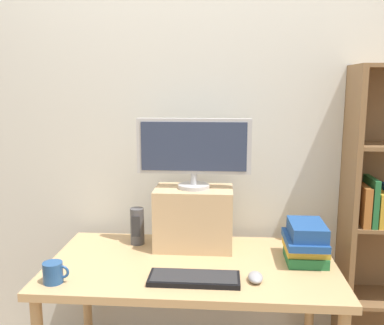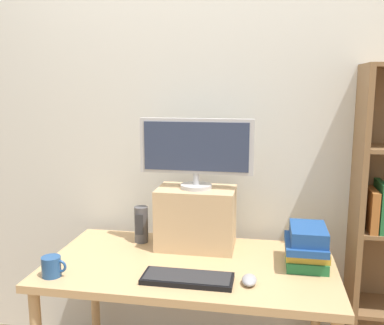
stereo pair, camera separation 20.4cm
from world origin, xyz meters
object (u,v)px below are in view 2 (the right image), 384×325
object	(u,v)px
desk	(190,277)
computer_monitor	(196,150)
desk_speaker	(141,224)
coffee_mug	(52,267)
book_stack	(307,246)
keyboard	(188,278)
computer_mouse	(249,280)
riser_box	(196,218)

from	to	relation	value
desk	computer_monitor	xyz separation A→B (m)	(-0.01, 0.20, 0.59)
desk_speaker	coffee_mug	bearing A→B (deg)	-118.97
book_stack	desk_speaker	bearing A→B (deg)	169.08
keyboard	book_stack	world-z (taller)	book_stack
desk	coffee_mug	bearing A→B (deg)	-155.85
coffee_mug	computer_mouse	bearing A→B (deg)	5.20
riser_box	desk_speaker	bearing A→B (deg)	176.67
desk	computer_monitor	size ratio (longest dim) A/B	2.37
keyboard	computer_mouse	world-z (taller)	computer_mouse
computer_mouse	keyboard	bearing A→B (deg)	-175.85
keyboard	desk_speaker	distance (m)	0.54
book_stack	riser_box	bearing A→B (deg)	165.03
keyboard	coffee_mug	bearing A→B (deg)	-174.34
book_stack	desk_speaker	xyz separation A→B (m)	(-0.85, 0.16, 0.00)
computer_monitor	computer_mouse	size ratio (longest dim) A/B	5.56
desk_speaker	keyboard	bearing A→B (deg)	-51.59
riser_box	desk_speaker	world-z (taller)	riser_box
book_stack	coffee_mug	xyz separation A→B (m)	(-1.12, -0.32, -0.05)
computer_mouse	desk_speaker	distance (m)	0.73
coffee_mug	desk_speaker	bearing A→B (deg)	61.03
computer_mouse	desk_speaker	xyz separation A→B (m)	(-0.60, 0.40, 0.08)
computer_monitor	coffee_mug	distance (m)	0.87
desk	desk_speaker	size ratio (longest dim) A/B	7.01
desk	computer_mouse	bearing A→B (deg)	-31.73
book_stack	desk	bearing A→B (deg)	-173.87
computer_monitor	desk_speaker	bearing A→B (deg)	176.39
computer_monitor	desk_speaker	xyz separation A→B (m)	(-0.30, 0.02, -0.42)
desk	computer_monitor	bearing A→B (deg)	91.58
coffee_mug	desk_speaker	world-z (taller)	desk_speaker
keyboard	book_stack	distance (m)	0.59
riser_box	keyboard	bearing A→B (deg)	-85.64
computer_monitor	riser_box	bearing A→B (deg)	90.00
computer_mouse	coffee_mug	world-z (taller)	coffee_mug
computer_mouse	coffee_mug	size ratio (longest dim) A/B	0.91
computer_mouse	book_stack	xyz separation A→B (m)	(0.25, 0.24, 0.08)
desk	computer_monitor	world-z (taller)	computer_monitor
keyboard	computer_mouse	distance (m)	0.27
desk	riser_box	xyz separation A→B (m)	(-0.01, 0.21, 0.23)
coffee_mug	book_stack	bearing A→B (deg)	15.79
desk	riser_box	bearing A→B (deg)	91.57
book_stack	desk_speaker	world-z (taller)	desk_speaker
coffee_mug	desk_speaker	distance (m)	0.55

